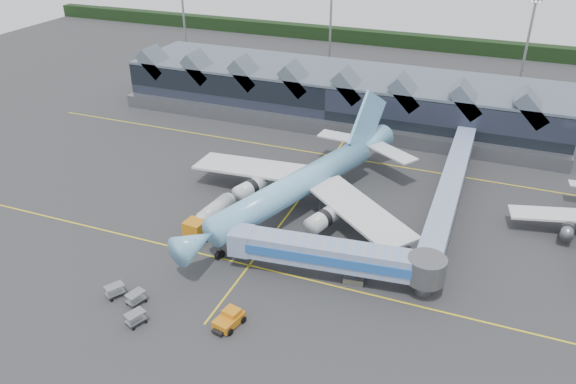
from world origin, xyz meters
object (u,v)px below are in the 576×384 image
at_px(fuel_truck, 212,215).
at_px(pushback_tug, 229,319).
at_px(main_airliner, 302,183).
at_px(jet_bridge, 346,258).

distance_m(fuel_truck, pushback_tug, 20.92).
xyz_separation_m(main_airliner, fuel_truck, (-10.17, -9.77, -2.40)).
xyz_separation_m(main_airliner, pushback_tug, (1.35, -27.19, -3.59)).
height_order(jet_bridge, fuel_truck, jet_bridge).
distance_m(main_airliner, jet_bridge, 18.37).
relative_size(jet_bridge, pushback_tug, 6.27).
xyz_separation_m(jet_bridge, pushback_tug, (-9.73, -12.57, -2.61)).
distance_m(main_airliner, pushback_tug, 27.46).
relative_size(main_airliner, fuel_truck, 4.23).
bearing_deg(pushback_tug, fuel_truck, 135.48).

